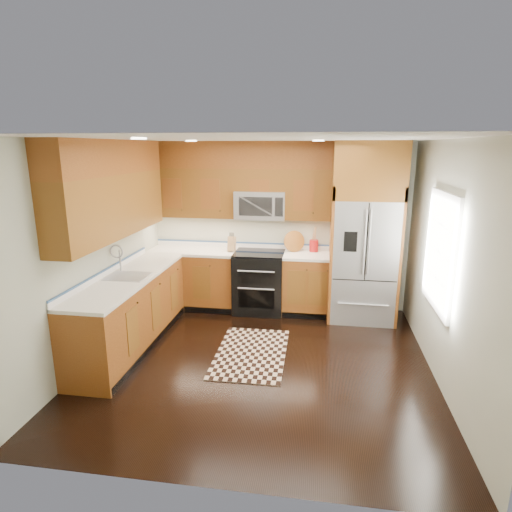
% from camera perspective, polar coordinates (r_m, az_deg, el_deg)
% --- Properties ---
extents(ground, '(4.00, 4.00, 0.00)m').
position_cam_1_polar(ground, '(5.30, 0.47, -13.96)').
color(ground, black).
rests_on(ground, ground).
extents(wall_back, '(4.00, 0.02, 2.60)m').
position_cam_1_polar(wall_back, '(6.77, 2.95, 3.98)').
color(wall_back, beige).
rests_on(wall_back, ground).
extents(wall_left, '(0.02, 4.00, 2.60)m').
position_cam_1_polar(wall_left, '(5.47, -20.69, 0.58)').
color(wall_left, beige).
rests_on(wall_left, ground).
extents(wall_right, '(0.02, 4.00, 2.60)m').
position_cam_1_polar(wall_right, '(4.96, 24.02, -1.12)').
color(wall_right, beige).
rests_on(wall_right, ground).
extents(window, '(0.04, 1.10, 1.30)m').
position_cam_1_polar(window, '(5.12, 23.33, 0.56)').
color(window, white).
rests_on(window, ground).
extents(base_cabinets, '(2.85, 3.00, 0.90)m').
position_cam_1_polar(base_cabinets, '(6.19, -9.69, -5.35)').
color(base_cabinets, brown).
rests_on(base_cabinets, ground).
extents(countertop, '(2.86, 3.01, 0.04)m').
position_cam_1_polar(countertop, '(6.12, -8.27, -0.93)').
color(countertop, white).
rests_on(countertop, base_cabinets).
extents(upper_cabinets, '(2.85, 3.00, 1.15)m').
position_cam_1_polar(upper_cabinets, '(6.01, -9.01, 9.49)').
color(upper_cabinets, brown).
rests_on(upper_cabinets, ground).
extents(range, '(0.76, 0.67, 0.95)m').
position_cam_1_polar(range, '(6.68, 0.43, -3.49)').
color(range, black).
rests_on(range, ground).
extents(microwave, '(0.76, 0.40, 0.42)m').
position_cam_1_polar(microwave, '(6.54, 0.61, 6.83)').
color(microwave, '#B2B2B7').
rests_on(microwave, ground).
extents(refrigerator, '(0.98, 0.75, 2.60)m').
position_cam_1_polar(refrigerator, '(6.40, 14.28, 2.98)').
color(refrigerator, '#B2B2B7').
rests_on(refrigerator, ground).
extents(sink_faucet, '(0.54, 0.44, 0.37)m').
position_cam_1_polar(sink_faucet, '(5.62, -16.94, -2.01)').
color(sink_faucet, '#B2B2B7').
rests_on(sink_faucet, countertop).
extents(rug, '(0.88, 1.44, 0.01)m').
position_cam_1_polar(rug, '(5.50, -0.65, -12.78)').
color(rug, black).
rests_on(rug, ground).
extents(knife_block, '(0.11, 0.15, 0.29)m').
position_cam_1_polar(knife_block, '(6.65, -3.25, 1.67)').
color(knife_block, '#A37C4F').
rests_on(knife_block, countertop).
extents(utensil_crock, '(0.16, 0.16, 0.38)m').
position_cam_1_polar(utensil_crock, '(6.66, 7.72, 1.72)').
color(utensil_crock, '#9F1316').
rests_on(utensil_crock, countertop).
extents(cutting_board, '(0.44, 0.44, 0.02)m').
position_cam_1_polar(cutting_board, '(6.65, 5.09, 0.69)').
color(cutting_board, brown).
rests_on(cutting_board, countertop).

